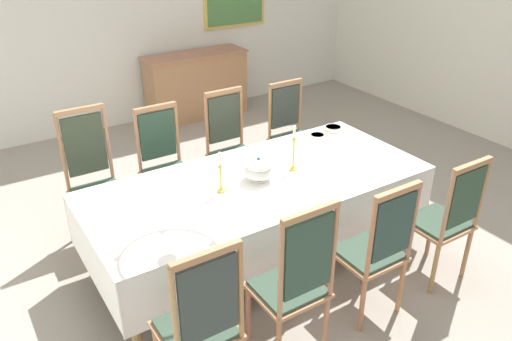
% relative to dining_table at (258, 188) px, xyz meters
% --- Properties ---
extents(ground, '(7.68, 7.02, 0.04)m').
position_rel_dining_table_xyz_m(ground, '(0.00, 0.03, -0.69)').
color(ground, gray).
extents(back_wall, '(7.68, 0.08, 3.15)m').
position_rel_dining_table_xyz_m(back_wall, '(0.00, 3.58, 0.90)').
color(back_wall, silver).
rests_on(back_wall, ground).
extents(dining_table, '(2.73, 1.19, 0.74)m').
position_rel_dining_table_xyz_m(dining_table, '(0.00, 0.00, 0.00)').
color(dining_table, '#9C7A4B').
rests_on(dining_table, ground).
extents(tablecloth, '(2.75, 1.21, 0.45)m').
position_rel_dining_table_xyz_m(tablecloth, '(0.00, 0.00, -0.05)').
color(tablecloth, white).
rests_on(tablecloth, dining_table).
extents(chair_south_a, '(0.44, 0.42, 1.15)m').
position_rel_dining_table_xyz_m(chair_south_a, '(-1.03, -1.00, -0.09)').
color(chair_south_a, '#A8714A').
rests_on(chair_south_a, ground).
extents(chair_north_a, '(0.44, 0.42, 1.21)m').
position_rel_dining_table_xyz_m(chair_north_a, '(-1.03, 1.01, -0.07)').
color(chair_north_a, '#A77346').
rests_on(chair_north_a, ground).
extents(chair_south_b, '(0.44, 0.42, 1.18)m').
position_rel_dining_table_xyz_m(chair_south_b, '(-0.38, -1.01, -0.08)').
color(chair_south_b, '#A66C52').
rests_on(chair_south_b, ground).
extents(chair_north_b, '(0.44, 0.42, 1.10)m').
position_rel_dining_table_xyz_m(chair_north_b, '(-0.38, 1.00, -0.11)').
color(chair_north_b, '#A27C56').
rests_on(chair_north_b, ground).
extents(chair_south_c, '(0.44, 0.42, 1.10)m').
position_rel_dining_table_xyz_m(chair_south_c, '(0.32, -1.00, -0.11)').
color(chair_south_c, '#9E7047').
rests_on(chair_south_c, ground).
extents(chair_north_c, '(0.44, 0.42, 1.12)m').
position_rel_dining_table_xyz_m(chair_north_c, '(0.32, 1.00, -0.10)').
color(chair_north_c, '#AE7854').
rests_on(chair_north_c, ground).
extents(chair_south_d, '(0.44, 0.42, 1.08)m').
position_rel_dining_table_xyz_m(chair_south_d, '(1.06, -1.00, -0.11)').
color(chair_south_d, '#A46E53').
rests_on(chair_south_d, ground).
extents(chair_north_d, '(0.44, 0.42, 1.08)m').
position_rel_dining_table_xyz_m(chair_north_d, '(1.06, 1.00, -0.11)').
color(chair_north_d, '#A06E49').
rests_on(chair_north_d, ground).
extents(soup_tureen, '(0.24, 0.24, 0.20)m').
position_rel_dining_table_xyz_m(soup_tureen, '(0.00, 0.00, 0.17)').
color(soup_tureen, silver).
rests_on(soup_tureen, tablecloth).
extents(candlestick_west, '(0.07, 0.07, 0.33)m').
position_rel_dining_table_xyz_m(candlestick_west, '(-0.34, 0.00, 0.20)').
color(candlestick_west, gold).
rests_on(candlestick_west, tablecloth).
extents(candlestick_east, '(0.07, 0.07, 0.39)m').
position_rel_dining_table_xyz_m(candlestick_east, '(0.34, 0.00, 0.23)').
color(candlestick_east, gold).
rests_on(candlestick_east, tablecloth).
extents(bowl_near_left, '(0.15, 0.15, 0.03)m').
position_rel_dining_table_xyz_m(bowl_near_left, '(0.93, 0.42, 0.09)').
color(bowl_near_left, silver).
rests_on(bowl_near_left, tablecloth).
extents(bowl_near_right, '(0.18, 0.18, 0.04)m').
position_rel_dining_table_xyz_m(bowl_near_right, '(1.16, 0.47, 0.09)').
color(bowl_near_right, silver).
rests_on(bowl_near_right, tablecloth).
extents(spoon_primary, '(0.05, 0.18, 0.01)m').
position_rel_dining_table_xyz_m(spoon_primary, '(1.04, 0.44, 0.08)').
color(spoon_primary, gold).
rests_on(spoon_primary, tablecloth).
extents(spoon_secondary, '(0.07, 0.17, 0.01)m').
position_rel_dining_table_xyz_m(spoon_secondary, '(1.29, 0.49, 0.08)').
color(spoon_secondary, gold).
rests_on(spoon_secondary, tablecloth).
extents(sideboard, '(1.44, 0.48, 0.90)m').
position_rel_dining_table_xyz_m(sideboard, '(1.07, 3.27, -0.22)').
color(sideboard, '#A4734E').
rests_on(sideboard, ground).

